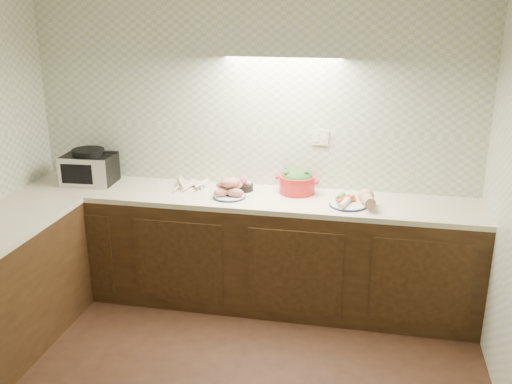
% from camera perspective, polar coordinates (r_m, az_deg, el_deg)
% --- Properties ---
extents(room, '(3.60, 3.60, 2.60)m').
position_cam_1_polar(room, '(2.83, -8.04, 3.99)').
color(room, black).
rests_on(room, ground).
extents(counter, '(3.60, 3.60, 0.90)m').
position_cam_1_polar(counter, '(4.09, -13.25, -9.34)').
color(counter, black).
rests_on(counter, ground).
extents(toaster_oven, '(0.42, 0.34, 0.29)m').
position_cam_1_polar(toaster_oven, '(4.88, -16.33, 2.38)').
color(toaster_oven, black).
rests_on(toaster_oven, counter).
extents(parsnip_pile, '(0.35, 0.34, 0.07)m').
position_cam_1_polar(parsnip_pile, '(4.56, -7.05, 0.52)').
color(parsnip_pile, '#F5E5C3').
rests_on(parsnip_pile, counter).
extents(sweet_potato_plate, '(0.26, 0.26, 0.15)m').
position_cam_1_polar(sweet_potato_plate, '(4.37, -2.68, 0.23)').
color(sweet_potato_plate, '#141B44').
rests_on(sweet_potato_plate, counter).
extents(onion_bowl, '(0.14, 0.14, 0.10)m').
position_cam_1_polar(onion_bowl, '(4.53, -1.17, 0.62)').
color(onion_bowl, black).
rests_on(onion_bowl, counter).
extents(dutch_oven, '(0.35, 0.34, 0.19)m').
position_cam_1_polar(dutch_oven, '(4.46, 4.13, 1.07)').
color(dutch_oven, red).
rests_on(dutch_oven, counter).
extents(veg_plate, '(0.34, 0.31, 0.13)m').
position_cam_1_polar(veg_plate, '(4.25, 9.97, -0.74)').
color(veg_plate, '#141B44').
rests_on(veg_plate, counter).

